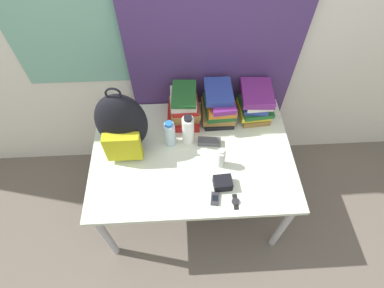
# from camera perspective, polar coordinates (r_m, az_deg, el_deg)

# --- Properties ---
(ground_plane) EXTENTS (12.00, 12.00, 0.00)m
(ground_plane) POSITION_cam_1_polar(r_m,az_deg,el_deg) (2.41, 0.61, -20.21)
(ground_plane) COLOR #665B51
(wall_back) EXTENTS (6.00, 0.06, 2.50)m
(wall_back) POSITION_cam_1_polar(r_m,az_deg,el_deg) (1.94, -1.06, 20.85)
(wall_back) COLOR silver
(wall_back) RESTS_ON ground_plane
(curtain_blue) EXTENTS (1.10, 0.04, 2.50)m
(curtain_blue) POSITION_cam_1_polar(r_m,az_deg,el_deg) (1.90, 4.38, 20.03)
(curtain_blue) COLOR #4C336B
(curtain_blue) RESTS_ON ground_plane
(desk) EXTENTS (1.30, 0.89, 0.71)m
(desk) POSITION_cam_1_polar(r_m,az_deg,el_deg) (2.01, 0.00, -2.86)
(desk) COLOR silver
(desk) RESTS_ON ground_plane
(backpack) EXTENTS (0.31, 0.23, 0.52)m
(backpack) POSITION_cam_1_polar(r_m,az_deg,el_deg) (1.85, -13.21, 3.50)
(backpack) COLOR black
(backpack) RESTS_ON desk
(book_stack_left) EXTENTS (0.23, 0.26, 0.25)m
(book_stack_left) POSITION_cam_1_polar(r_m,az_deg,el_deg) (2.03, -1.49, 6.99)
(book_stack_left) COLOR red
(book_stack_left) RESTS_ON desk
(book_stack_center) EXTENTS (0.22, 0.29, 0.27)m
(book_stack_center) POSITION_cam_1_polar(r_m,az_deg,el_deg) (2.05, 5.14, 7.47)
(book_stack_center) COLOR black
(book_stack_center) RESTS_ON desk
(book_stack_right) EXTENTS (0.23, 0.27, 0.24)m
(book_stack_right) POSITION_cam_1_polar(r_m,az_deg,el_deg) (2.09, 11.97, 7.60)
(book_stack_right) COLOR olive
(book_stack_right) RESTS_ON desk
(water_bottle) EXTENTS (0.07, 0.07, 0.21)m
(water_bottle) POSITION_cam_1_polar(r_m,az_deg,el_deg) (1.92, -4.27, 1.96)
(water_bottle) COLOR silver
(water_bottle) RESTS_ON desk
(sports_bottle) EXTENTS (0.08, 0.08, 0.24)m
(sports_bottle) POSITION_cam_1_polar(r_m,az_deg,el_deg) (1.91, -0.76, 2.65)
(sports_bottle) COLOR white
(sports_bottle) RESTS_ON desk
(sunscreen_bottle) EXTENTS (0.05, 0.05, 0.16)m
(sunscreen_bottle) POSITION_cam_1_polar(r_m,az_deg,el_deg) (1.84, 5.50, -2.67)
(sunscreen_bottle) COLOR white
(sunscreen_bottle) RESTS_ON desk
(cell_phone) EXTENTS (0.06, 0.09, 0.02)m
(cell_phone) POSITION_cam_1_polar(r_m,az_deg,el_deg) (1.78, 4.41, -10.35)
(cell_phone) COLOR #2D2D33
(cell_phone) RESTS_ON desk
(sunglasses_case) EXTENTS (0.15, 0.07, 0.04)m
(sunglasses_case) POSITION_cam_1_polar(r_m,az_deg,el_deg) (1.98, 3.30, 0.45)
(sunglasses_case) COLOR #47474C
(sunglasses_case) RESTS_ON desk
(camera_pouch) EXTENTS (0.11, 0.09, 0.06)m
(camera_pouch) POSITION_cam_1_polar(r_m,az_deg,el_deg) (1.80, 5.87, -7.40)
(camera_pouch) COLOR black
(camera_pouch) RESTS_ON desk
(wristwatch) EXTENTS (0.04, 0.10, 0.01)m
(wristwatch) POSITION_cam_1_polar(r_m,az_deg,el_deg) (1.79, 8.29, -10.80)
(wristwatch) COLOR black
(wristwatch) RESTS_ON desk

